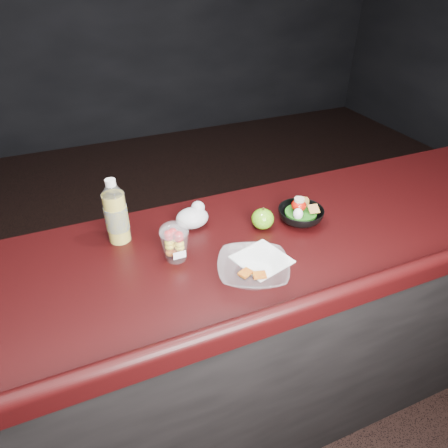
{
  "coord_description": "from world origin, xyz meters",
  "views": [
    {
      "loc": [
        -0.43,
        -0.71,
        1.86
      ],
      "look_at": [
        0.01,
        0.33,
        1.1
      ],
      "focal_mm": 32.0,
      "sensor_mm": 36.0,
      "label": 1
    }
  ],
  "objects_px": {
    "fruit_cup": "(175,241)",
    "snack_bowl": "(300,214)",
    "lemonade_bottle": "(116,216)",
    "green_apple": "(263,219)",
    "takeout_bowl": "(253,270)"
  },
  "relations": [
    {
      "from": "lemonade_bottle",
      "to": "fruit_cup",
      "type": "bearing_deg",
      "value": -49.77
    },
    {
      "from": "fruit_cup",
      "to": "green_apple",
      "type": "height_order",
      "value": "fruit_cup"
    },
    {
      "from": "snack_bowl",
      "to": "takeout_bowl",
      "type": "height_order",
      "value": "snack_bowl"
    },
    {
      "from": "lemonade_bottle",
      "to": "snack_bowl",
      "type": "xyz_separation_m",
      "value": [
        0.65,
        -0.15,
        -0.07
      ]
    },
    {
      "from": "green_apple",
      "to": "snack_bowl",
      "type": "height_order",
      "value": "snack_bowl"
    },
    {
      "from": "lemonade_bottle",
      "to": "green_apple",
      "type": "height_order",
      "value": "lemonade_bottle"
    },
    {
      "from": "snack_bowl",
      "to": "takeout_bowl",
      "type": "distance_m",
      "value": 0.37
    },
    {
      "from": "lemonade_bottle",
      "to": "green_apple",
      "type": "relative_size",
      "value": 2.77
    },
    {
      "from": "fruit_cup",
      "to": "snack_bowl",
      "type": "distance_m",
      "value": 0.5
    },
    {
      "from": "takeout_bowl",
      "to": "snack_bowl",
      "type": "bearing_deg",
      "value": 35.09
    },
    {
      "from": "green_apple",
      "to": "takeout_bowl",
      "type": "bearing_deg",
      "value": -123.51
    },
    {
      "from": "fruit_cup",
      "to": "snack_bowl",
      "type": "height_order",
      "value": "fruit_cup"
    },
    {
      "from": "fruit_cup",
      "to": "takeout_bowl",
      "type": "distance_m",
      "value": 0.27
    },
    {
      "from": "fruit_cup",
      "to": "takeout_bowl",
      "type": "xyz_separation_m",
      "value": [
        0.2,
        -0.18,
        -0.04
      ]
    },
    {
      "from": "fruit_cup",
      "to": "green_apple",
      "type": "bearing_deg",
      "value": 8.15
    }
  ]
}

